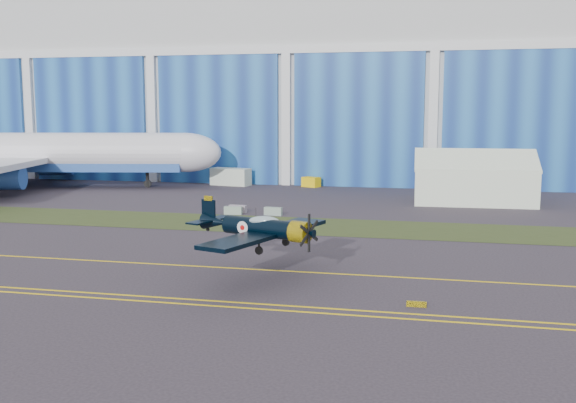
% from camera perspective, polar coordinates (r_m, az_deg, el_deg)
% --- Properties ---
extents(ground, '(260.00, 260.00, 0.00)m').
position_cam_1_polar(ground, '(58.00, -11.06, -4.01)').
color(ground, '#37303A').
rests_on(ground, ground).
extents(grass_median, '(260.00, 10.00, 0.02)m').
position_cam_1_polar(grass_median, '(70.79, -6.51, -1.74)').
color(grass_median, '#475128').
rests_on(grass_median, ground).
extents(hangar, '(220.00, 45.70, 30.00)m').
position_cam_1_polar(hangar, '(125.83, 2.16, 9.34)').
color(hangar, silver).
rests_on(hangar, ground).
extents(taxiway_centreline, '(200.00, 0.20, 0.02)m').
position_cam_1_polar(taxiway_centreline, '(53.57, -13.22, -5.05)').
color(taxiway_centreline, yellow).
rests_on(taxiway_centreline, ground).
extents(edge_line_near, '(80.00, 0.20, 0.02)m').
position_cam_1_polar(edge_line_near, '(45.49, -18.48, -7.57)').
color(edge_line_near, yellow).
rests_on(edge_line_near, ground).
extents(edge_line_far, '(80.00, 0.20, 0.02)m').
position_cam_1_polar(edge_line_far, '(46.32, -17.84, -7.27)').
color(edge_line_far, yellow).
rests_on(edge_line_far, ground).
extents(guard_board_right, '(1.20, 0.15, 0.35)m').
position_cam_1_polar(guard_board_right, '(41.56, 10.82, -8.53)').
color(guard_board_right, yellow).
rests_on(guard_board_right, ground).
extents(warbird, '(14.09, 15.44, 3.77)m').
position_cam_1_polar(warbird, '(46.78, -2.43, -2.21)').
color(warbird, black).
rests_on(warbird, ground).
extents(jetliner, '(76.65, 68.79, 23.23)m').
position_cam_1_polar(jetliner, '(108.60, -21.57, 7.26)').
color(jetliner, white).
rests_on(jetliner, ground).
extents(tent, '(15.08, 11.30, 6.83)m').
position_cam_1_polar(tent, '(88.13, 15.43, 2.15)').
color(tent, white).
rests_on(tent, ground).
extents(shipping_container, '(6.44, 3.61, 2.63)m').
position_cam_1_polar(shipping_container, '(104.26, -4.87, 2.10)').
color(shipping_container, silver).
rests_on(shipping_container, ground).
extents(tug, '(3.00, 2.53, 1.49)m').
position_cam_1_polar(tug, '(101.80, 1.97, 1.66)').
color(tug, yellow).
rests_on(tug, ground).
extents(barrier_a, '(2.03, 0.72, 0.90)m').
position_cam_1_polar(barrier_a, '(75.64, -4.67, -0.76)').
color(barrier_a, '#89A095').
rests_on(barrier_a, ground).
extents(barrier_b, '(2.04, 0.74, 0.90)m').
position_cam_1_polar(barrier_b, '(76.72, -4.28, -0.64)').
color(barrier_b, gray).
rests_on(barrier_b, ground).
extents(barrier_c, '(2.04, 0.74, 0.90)m').
position_cam_1_polar(barrier_c, '(74.82, -1.26, -0.84)').
color(barrier_c, '#889F97').
rests_on(barrier_c, ground).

